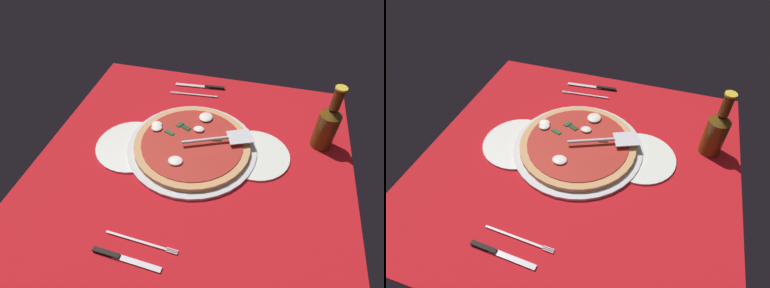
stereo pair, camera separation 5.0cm
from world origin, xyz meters
TOP-DOWN VIEW (x-y plane):
  - ground_plane at (0.00, 0.00)cm, footprint 97.56×97.56cm
  - checker_pattern at (0.00, 0.00)cm, footprint 97.56×97.56cm
  - pizza_pan at (-1.79, 5.62)cm, footprint 42.07×42.07cm
  - dinner_plate_left at (-21.15, 1.64)cm, footprint 23.59×23.59cm
  - dinner_plate_right at (18.52, 7.61)cm, footprint 22.06×22.06cm
  - pizza at (-1.92, 5.78)cm, footprint 37.59×37.59cm
  - pizza_server at (7.52, 8.22)cm, footprint 22.18×12.27cm
  - place_setting_near at (-7.88, -32.82)cm, footprint 21.02×12.97cm
  - place_setting_far at (-6.87, 37.41)cm, footprint 21.92×14.82cm
  - beer_bottle at (38.91, 17.82)cm, footprint 6.69×6.69cm

SIDE VIEW (x-z plane):
  - ground_plane at x=0.00cm, z-range -0.80..0.00cm
  - checker_pattern at x=0.00cm, z-range 0.00..0.10cm
  - place_setting_far at x=-6.87cm, z-range -0.25..1.15cm
  - place_setting_near at x=-7.88cm, z-range -0.25..1.15cm
  - dinner_plate_left at x=-21.15cm, z-range 0.10..1.10cm
  - dinner_plate_right at x=18.52cm, z-range 0.10..1.10cm
  - pizza_pan at x=-1.79cm, z-range 0.10..1.49cm
  - pizza at x=-1.92cm, z-range 0.91..3.90cm
  - pizza_server at x=7.52cm, z-range 4.31..5.31cm
  - beer_bottle at x=38.91cm, z-range -2.58..20.45cm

